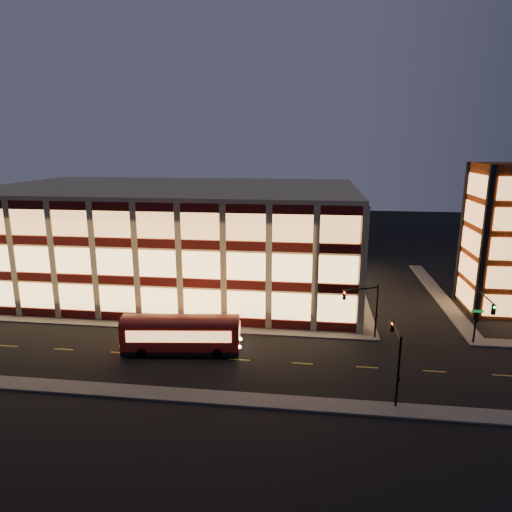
# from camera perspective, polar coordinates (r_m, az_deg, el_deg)

# --- Properties ---
(ground) EXTENTS (200.00, 200.00, 0.00)m
(ground) POSITION_cam_1_polar(r_m,az_deg,el_deg) (52.56, -11.94, -9.05)
(ground) COLOR black
(ground) RESTS_ON ground
(sidewalk_office_south) EXTENTS (54.00, 2.00, 0.15)m
(sidewalk_office_south) POSITION_cam_1_polar(r_m,az_deg,el_deg) (54.41, -14.62, -8.31)
(sidewalk_office_south) COLOR #514F4C
(sidewalk_office_south) RESTS_ON ground
(sidewalk_office_east) EXTENTS (2.00, 30.00, 0.15)m
(sidewalk_office_east) POSITION_cam_1_polar(r_m,az_deg,el_deg) (66.02, 12.49, -4.24)
(sidewalk_office_east) COLOR #514F4C
(sidewalk_office_east) RESTS_ON ground
(sidewalk_tower_west) EXTENTS (2.00, 30.00, 0.15)m
(sidewalk_tower_west) POSITION_cam_1_polar(r_m,az_deg,el_deg) (67.96, 21.79, -4.40)
(sidewalk_tower_west) COLOR #514F4C
(sidewalk_tower_west) RESTS_ON ground
(sidewalk_near) EXTENTS (100.00, 2.00, 0.15)m
(sidewalk_near) POSITION_cam_1_polar(r_m,az_deg,el_deg) (41.74, -17.97, -15.64)
(sidewalk_near) COLOR #514F4C
(sidewalk_near) RESTS_ON ground
(office_building) EXTENTS (50.45, 30.45, 14.50)m
(office_building) POSITION_cam_1_polar(r_m,az_deg,el_deg) (66.77, -9.90, 2.45)
(office_building) COLOR tan
(office_building) RESTS_ON ground
(stair_tower) EXTENTS (8.60, 8.60, 18.00)m
(stair_tower) POSITION_cam_1_polar(r_m,az_deg,el_deg) (63.06, 28.85, 1.88)
(stair_tower) COLOR #8C3814
(stair_tower) RESTS_ON ground
(traffic_signal_far) EXTENTS (3.79, 1.87, 6.00)m
(traffic_signal_far) POSITION_cam_1_polar(r_m,az_deg,el_deg) (48.85, 13.46, -5.74)
(traffic_signal_far) COLOR black
(traffic_signal_far) RESTS_ON ground
(traffic_signal_right) EXTENTS (1.20, 4.37, 6.00)m
(traffic_signal_right) POSITION_cam_1_polar(r_m,az_deg,el_deg) (50.60, 26.45, -6.17)
(traffic_signal_right) COLOR black
(traffic_signal_right) RESTS_ON ground
(traffic_signal_near) EXTENTS (0.32, 4.45, 6.00)m
(traffic_signal_near) POSITION_cam_1_polar(r_m,az_deg,el_deg) (38.68, 17.11, -11.28)
(traffic_signal_near) COLOR black
(traffic_signal_near) RESTS_ON ground
(trolley_bus) EXTENTS (11.73, 4.20, 3.89)m
(trolley_bus) POSITION_cam_1_polar(r_m,az_deg,el_deg) (46.08, -9.34, -9.36)
(trolley_bus) COLOR maroon
(trolley_bus) RESTS_ON ground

